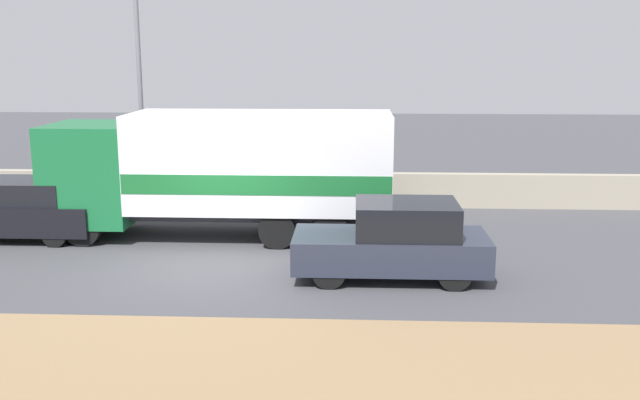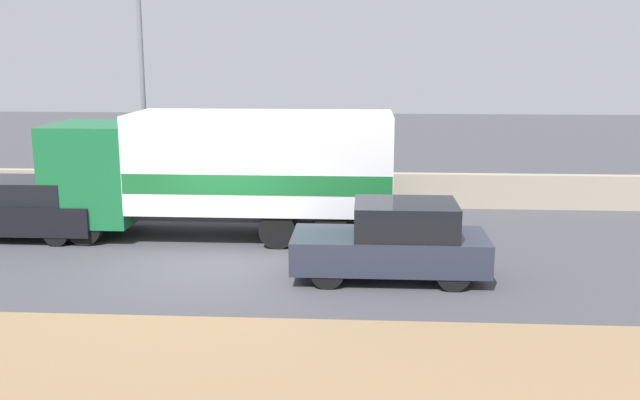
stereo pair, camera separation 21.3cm
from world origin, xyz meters
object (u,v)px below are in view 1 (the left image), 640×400
object	(u,v)px
car_hatchback	(395,241)
pedestrian	(56,188)
car_sedan_second	(16,210)
street_lamp	(138,56)
box_truck	(226,168)

from	to	relation	value
car_hatchback	pedestrian	xyz separation A→B (m)	(-9.58, 5.41, 0.01)
car_sedan_second	street_lamp	bearing A→B (deg)	-126.69
street_lamp	pedestrian	distance (m)	4.56
street_lamp	box_truck	size ratio (longest dim) A/B	0.93
car_hatchback	car_sedan_second	size ratio (longest dim) A/B	0.92
street_lamp	box_truck	xyz separation A→B (m)	(2.98, -2.80, -2.80)
street_lamp	car_hatchback	size ratio (longest dim) A/B	1.97
box_truck	car_hatchback	world-z (taller)	box_truck
box_truck	car_hatchback	size ratio (longest dim) A/B	2.13
car_sedan_second	box_truck	bearing A→B (deg)	-175.43
pedestrian	street_lamp	bearing A→B (deg)	14.63
street_lamp	car_hatchback	distance (m)	10.10
car_hatchback	pedestrian	world-z (taller)	car_hatchback
box_truck	pedestrian	bearing A→B (deg)	-21.75
street_lamp	box_truck	bearing A→B (deg)	-43.24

